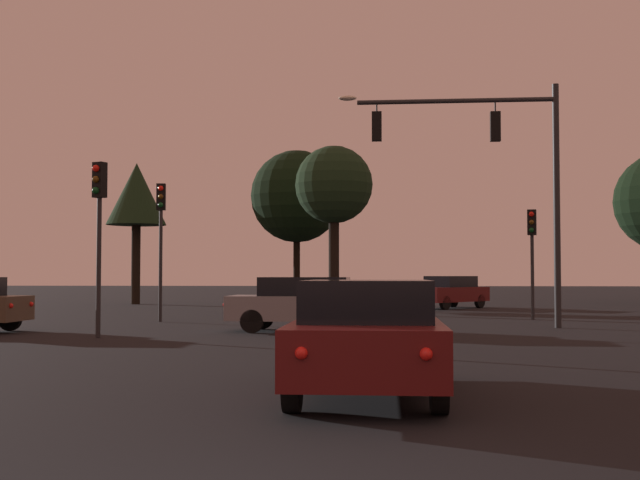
# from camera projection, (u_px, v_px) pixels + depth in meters

# --- Properties ---
(ground_plane) EXTENTS (168.00, 168.00, 0.00)m
(ground_plane) POSITION_uv_depth(u_px,v_px,m) (354.00, 319.00, 29.71)
(ground_plane) COLOR black
(ground_plane) RESTS_ON ground
(traffic_signal_mast_arm) EXTENTS (6.66, 0.42, 7.33)m
(traffic_signal_mast_arm) POSITION_uv_depth(u_px,v_px,m) (494.00, 158.00, 24.87)
(traffic_signal_mast_arm) COLOR #232326
(traffic_signal_mast_arm) RESTS_ON ground
(traffic_light_corner_left) EXTENTS (0.37, 0.39, 4.44)m
(traffic_light_corner_left) POSITION_uv_depth(u_px,v_px,m) (99.00, 213.00, 20.80)
(traffic_light_corner_left) COLOR #232326
(traffic_light_corner_left) RESTS_ON ground
(traffic_light_corner_right) EXTENTS (0.34, 0.37, 4.67)m
(traffic_light_corner_right) POSITION_uv_depth(u_px,v_px,m) (161.00, 224.00, 27.80)
(traffic_light_corner_right) COLOR #232326
(traffic_light_corner_right) RESTS_ON ground
(traffic_light_median) EXTENTS (0.35, 0.38, 3.88)m
(traffic_light_median) POSITION_uv_depth(u_px,v_px,m) (532.00, 241.00, 28.99)
(traffic_light_median) COLOR #232326
(traffic_light_median) RESTS_ON ground
(car_nearside_lane) EXTENTS (1.91, 4.62, 1.52)m
(car_nearside_lane) POSITION_uv_depth(u_px,v_px,m) (368.00, 335.00, 10.91)
(car_nearside_lane) COLOR #4C0F0F
(car_nearside_lane) RESTS_ON ground
(car_crossing_right) EXTENTS (4.66, 1.96, 1.52)m
(car_crossing_right) POSITION_uv_depth(u_px,v_px,m) (309.00, 303.00, 23.05)
(car_crossing_right) COLOR gray
(car_crossing_right) RESTS_ON ground
(car_far_lane) EXTENTS (4.08, 4.42, 1.52)m
(car_far_lane) POSITION_uv_depth(u_px,v_px,m) (450.00, 291.00, 38.76)
(car_far_lane) COLOR #4C0F0F
(car_far_lane) RESTS_ON ground
(tree_behind_sign) EXTENTS (4.46, 4.46, 7.60)m
(tree_behind_sign) POSITION_uv_depth(u_px,v_px,m) (297.00, 197.00, 39.77)
(tree_behind_sign) COLOR black
(tree_behind_sign) RESTS_ON ground
(tree_left_far) EXTENTS (3.21, 3.21, 7.61)m
(tree_left_far) POSITION_uv_depth(u_px,v_px,m) (136.00, 196.00, 44.33)
(tree_left_far) COLOR black
(tree_left_far) RESTS_ON ground
(tree_center_horizon) EXTENTS (3.21, 3.21, 6.91)m
(tree_center_horizon) POSITION_uv_depth(u_px,v_px,m) (334.00, 186.00, 33.94)
(tree_center_horizon) COLOR black
(tree_center_horizon) RESTS_ON ground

